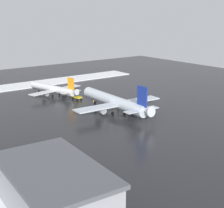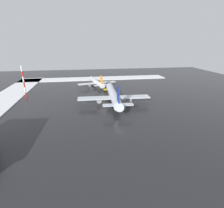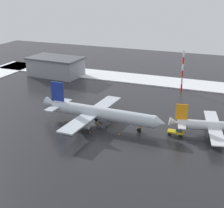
{
  "view_description": "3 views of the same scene",
  "coord_description": "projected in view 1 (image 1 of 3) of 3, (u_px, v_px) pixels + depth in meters",
  "views": [
    {
      "loc": [
        88.27,
        -65.95,
        34.91
      ],
      "look_at": [
        -0.14,
        0.57,
        4.86
      ],
      "focal_mm": 55.0,
      "sensor_mm": 36.0,
      "label": 1
    },
    {
      "loc": [
        74.93,
        -7.98,
        28.29
      ],
      "look_at": [
        2.37,
        3.46,
        2.19
      ],
      "focal_mm": 28.0,
      "sensor_mm": 36.0,
      "label": 2
    },
    {
      "loc": [
        -45.52,
        95.53,
        42.55
      ],
      "look_at": [
        -5.84,
        -2.48,
        4.53
      ],
      "focal_mm": 55.0,
      "sensor_mm": 36.0,
      "label": 3
    }
  ],
  "objects": [
    {
      "name": "ground_crew_near_tug",
      "position": [
        118.0,
        109.0,
        122.77
      ],
      "size": [
        0.36,
        0.36,
        1.71
      ],
      "rotation": [
        0.0,
        0.0,
        2.0
      ],
      "color": "black",
      "rests_on": "ground_plane"
    },
    {
      "name": "ground_crew_mid_apron",
      "position": [
        95.0,
        110.0,
        121.18
      ],
      "size": [
        0.36,
        0.36,
        1.71
      ],
      "rotation": [
        0.0,
        0.0,
        4.59
      ],
      "color": "black",
      "rests_on": "ground_plane"
    },
    {
      "name": "ground_plane",
      "position": [
        111.0,
        118.0,
        115.49
      ],
      "size": [
        240.0,
        240.0,
        0.0
      ],
      "primitive_type": "plane",
      "color": "#232326"
    },
    {
      "name": "ground_crew_by_nose_gear",
      "position": [
        94.0,
        102.0,
        132.32
      ],
      "size": [
        0.36,
        0.36,
        1.71
      ],
      "rotation": [
        0.0,
        0.0,
        3.85
      ],
      "color": "black",
      "rests_on": "ground_plane"
    },
    {
      "name": "traffic_cone_near_nose",
      "position": [
        129.0,
        109.0,
        125.74
      ],
      "size": [
        0.36,
        0.36,
        0.55
      ],
      "primitive_type": "cone",
      "color": "orange",
      "rests_on": "ground_plane"
    },
    {
      "name": "snow_bank_left",
      "position": [
        29.0,
        85.0,
        167.11
      ],
      "size": [
        14.0,
        116.0,
        0.35
      ],
      "primitive_type": "cube",
      "color": "white",
      "rests_on": "ground_plane"
    },
    {
      "name": "cargo_hangar",
      "position": [
        54.0,
        190.0,
        60.47
      ],
      "size": [
        25.85,
        16.46,
        8.8
      ],
      "rotation": [
        0.0,
        0.0,
        -0.06
      ],
      "color": "gray",
      "rests_on": "ground_plane"
    },
    {
      "name": "airplane_distant_tail",
      "position": [
        53.0,
        89.0,
        145.69
      ],
      "size": [
        30.48,
        25.52,
        9.12
      ],
      "rotation": [
        0.0,
        0.0,
        3.36
      ],
      "color": "silver",
      "rests_on": "ground_plane"
    },
    {
      "name": "traffic_cone_wingtip_side",
      "position": [
        111.0,
        105.0,
        130.99
      ],
      "size": [
        0.36,
        0.36,
        0.55
      ],
      "primitive_type": "cone",
      "color": "orange",
      "rests_on": "ground_plane"
    },
    {
      "name": "airplane_foreground_jet",
      "position": [
        115.0,
        101.0,
        121.23
      ],
      "size": [
        40.97,
        33.94,
        12.17
      ],
      "rotation": [
        0.0,
        0.0,
        3.1
      ],
      "color": "silver",
      "rests_on": "ground_plane"
    },
    {
      "name": "traffic_cone_mid_line",
      "position": [
        100.0,
        111.0,
        122.74
      ],
      "size": [
        0.36,
        0.36,
        0.55
      ],
      "primitive_type": "cone",
      "color": "orange",
      "rests_on": "ground_plane"
    },
    {
      "name": "pushback_tug",
      "position": [
        77.0,
        96.0,
        139.66
      ],
      "size": [
        4.61,
        2.33,
        2.5
      ],
      "rotation": [
        0.0,
        0.0,
        3.14
      ],
      "color": "gold",
      "rests_on": "ground_plane"
    }
  ]
}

